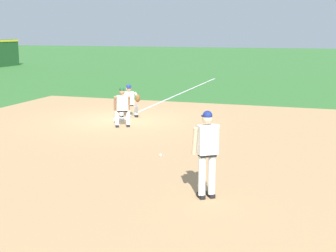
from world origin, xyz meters
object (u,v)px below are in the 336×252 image
at_px(pitcher, 207,149).
at_px(baserunner, 122,105).
at_px(first_baseman, 130,100).
at_px(first_base_bag, 120,119).
at_px(baseball, 161,155).

bearing_deg(pitcher, baserunner, 36.76).
bearing_deg(first_baseman, first_base_bag, 166.77).
height_order(first_base_bag, pitcher, pitcher).
bearing_deg(first_base_bag, first_baseman, -13.23).
height_order(first_base_bag, baseball, first_base_bag).
xyz_separation_m(first_base_bag, pitcher, (-7.39, -5.27, 1.01)).
distance_m(pitcher, first_baseman, 9.53).
height_order(first_base_bag, first_baseman, first_baseman).
relative_size(first_base_bag, first_baseman, 0.28).
distance_m(baseball, baserunner, 4.37).
xyz_separation_m(first_base_bag, baseball, (-4.58, -3.27, -0.01)).
height_order(first_base_bag, baserunner, baserunner).
distance_m(first_base_bag, baserunner, 1.54).
height_order(baseball, pitcher, pitcher).
xyz_separation_m(first_baseman, baserunner, (-1.82, -0.48, 0.06)).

